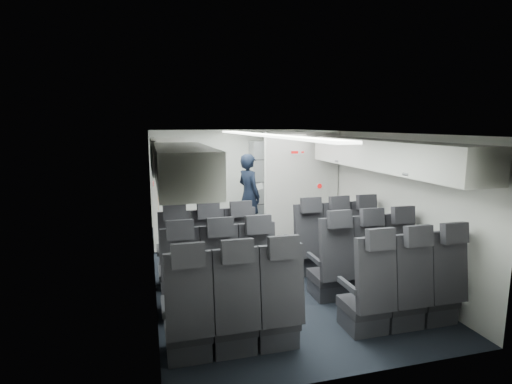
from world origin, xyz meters
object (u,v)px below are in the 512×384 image
seat_row_rear (324,303)px  boarding_door (155,196)px  seat_row_mid (294,273)px  galley_unit (269,182)px  seat_row_front (272,252)px  carry_on_bag (176,159)px  flight_attendant (249,195)px

seat_row_rear → boarding_door: size_ratio=1.79×
boarding_door → seat_row_mid: bearing=-61.2°
seat_row_mid → galley_unit: 4.30m
seat_row_front → galley_unit: 3.43m
galley_unit → carry_on_bag: (-2.31, -3.10, 0.85)m
seat_row_mid → galley_unit: (0.95, 4.15, 0.55)m
seat_row_front → carry_on_bag: bearing=173.7°
seat_row_front → seat_row_mid: 0.90m
boarding_door → carry_on_bag: bearing=-81.8°
galley_unit → flight_attendant: (-0.72, -0.93, -0.11)m
seat_row_mid → galley_unit: galley_unit is taller
seat_row_rear → seat_row_mid: bearing=90.0°
seat_row_front → carry_on_bag: size_ratio=8.31×
seat_row_front → seat_row_rear: same height
seat_row_mid → seat_row_rear: (0.00, -0.90, 0.00)m
seat_row_mid → carry_on_bag: size_ratio=8.31×
seat_row_rear → boarding_door: (-1.64, 3.89, 0.55)m
seat_row_mid → flight_attendant: size_ratio=1.97×
seat_row_rear → galley_unit: size_ratio=1.75×
seat_row_front → seat_row_mid: size_ratio=1.00×
seat_row_mid → galley_unit: size_ratio=1.75×
seat_row_mid → flight_attendant: flight_attendant is taller
flight_attendant → boarding_door: bearing=76.0°
carry_on_bag → boarding_door: bearing=79.7°
galley_unit → boarding_door: (-2.59, -1.17, 0.00)m
boarding_door → flight_attendant: bearing=7.2°
carry_on_bag → seat_row_front: bearing=-24.8°
seat_row_front → flight_attendant: 2.37m
flight_attendant → seat_row_mid: bearing=154.7°
galley_unit → carry_on_bag: 3.96m
flight_attendant → carry_on_bag: 2.85m
boarding_door → flight_attendant: 1.88m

